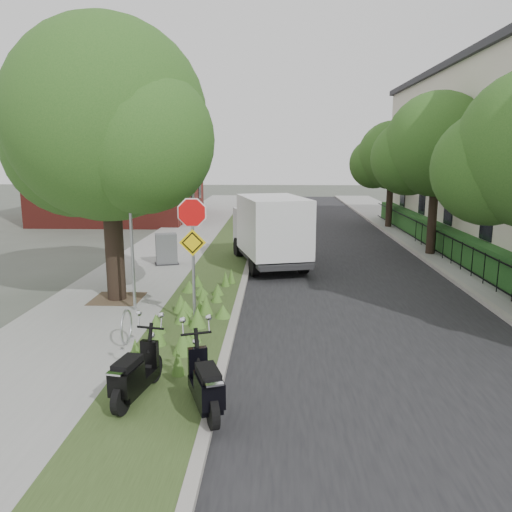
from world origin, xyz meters
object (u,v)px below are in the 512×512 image
Objects in this scene: sign_assembly at (193,236)px; scooter_far at (206,390)px; scooter_near at (133,380)px; utility_cabinet at (166,250)px; box_truck at (270,228)px.

sign_assembly is 4.60m from scooter_far.
utility_cabinet is (-1.77, 10.67, 0.16)m from scooter_near.
scooter_near is (-0.41, -3.79, -1.81)m from sign_assembly.
box_truck is at bearing 3.93° from utility_cabinet.
sign_assembly is 7.40m from utility_cabinet.
sign_assembly is at bearing -72.41° from utility_cabinet.
utility_cabinet is (-3.89, -0.27, -0.81)m from box_truck.
sign_assembly is 1.88× the size of scooter_far.
sign_assembly is 0.60× the size of box_truck.
utility_cabinet reaches higher than scooter_near.
utility_cabinet is at bearing 107.59° from sign_assembly.
scooter_near is 11.18m from box_truck.
sign_assembly is at bearing 83.82° from scooter_near.
scooter_near is 1.46× the size of utility_cabinet.
box_truck is at bearing 76.57° from sign_assembly.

